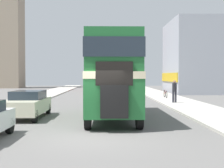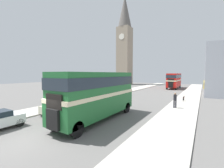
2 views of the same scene
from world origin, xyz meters
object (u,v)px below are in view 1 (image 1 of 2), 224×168
at_px(bicycle_on_pavement, 165,94).
at_px(bus_distant, 114,74).
at_px(pedestrian_walking, 174,90).
at_px(car_parked_mid, 28,104).
at_px(double_decker_bus, 112,71).

bearing_deg(bicycle_on_pavement, bus_distant, 102.74).
bearing_deg(pedestrian_walking, bus_distant, 99.34).
distance_m(bus_distant, bicycle_on_pavement, 21.14).
height_order(bus_distant, pedestrian_walking, bus_distant).
distance_m(bus_distant, pedestrian_walking, 26.50).
bearing_deg(car_parked_mid, bicycle_on_pavement, 53.55).
distance_m(car_parked_mid, bicycle_on_pavement, 17.07).
relative_size(double_decker_bus, bicycle_on_pavement, 5.36).
relative_size(double_decker_bus, bus_distant, 0.95).
height_order(double_decker_bus, pedestrian_walking, double_decker_bus).
height_order(bus_distant, bicycle_on_pavement, bus_distant).
xyz_separation_m(double_decker_bus, pedestrian_walking, (5.22, 8.12, -1.40)).
distance_m(double_decker_bus, car_parked_mid, 4.91).
xyz_separation_m(double_decker_bus, bus_distant, (0.92, 34.24, -0.04)).
height_order(double_decker_bus, bus_distant, double_decker_bus).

